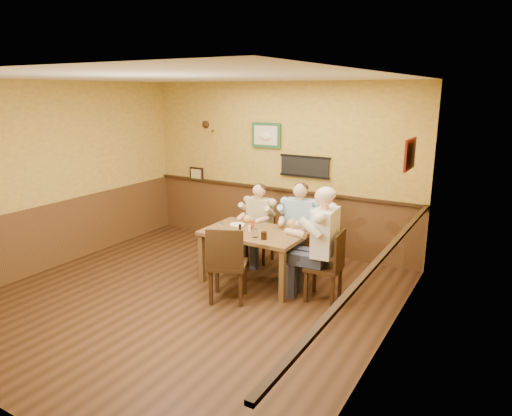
% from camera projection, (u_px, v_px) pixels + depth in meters
% --- Properties ---
extents(room, '(5.02, 5.03, 2.81)m').
position_uv_depth(room, '(200.00, 171.00, 5.65)').
color(room, black).
rests_on(room, ground).
extents(dining_table, '(1.40, 0.90, 0.75)m').
position_uv_depth(dining_table, '(255.00, 237.00, 6.38)').
color(dining_table, brown).
rests_on(dining_table, ground).
extents(chair_back_left, '(0.37, 0.37, 0.79)m').
position_uv_depth(chair_back_left, '(260.00, 237.00, 7.22)').
color(chair_back_left, '#332110').
rests_on(chair_back_left, ground).
extents(chair_back_right, '(0.45, 0.45, 0.86)m').
position_uv_depth(chair_back_right, '(300.00, 244.00, 6.82)').
color(chair_back_right, '#332110').
rests_on(chair_back_right, ground).
extents(chair_right_end, '(0.47, 0.47, 0.94)m').
position_uv_depth(chair_right_end, '(324.00, 266.00, 5.85)').
color(chair_right_end, '#332110').
rests_on(chair_right_end, ground).
extents(chair_near_side, '(0.62, 0.62, 1.01)m').
position_uv_depth(chair_near_side, '(228.00, 263.00, 5.85)').
color(chair_near_side, '#332110').
rests_on(chair_near_side, ground).
extents(diner_tan_shirt, '(0.53, 0.53, 1.13)m').
position_uv_depth(diner_tan_shirt, '(260.00, 227.00, 7.17)').
color(diner_tan_shirt, beige).
rests_on(diner_tan_shirt, ground).
extents(diner_blue_polo, '(0.64, 0.64, 1.22)m').
position_uv_depth(diner_blue_polo, '(300.00, 232.00, 6.77)').
color(diner_blue_polo, '#8CB2D2').
rests_on(diner_blue_polo, ground).
extents(diner_white_elder, '(0.67, 0.67, 1.35)m').
position_uv_depth(diner_white_elder, '(324.00, 251.00, 5.80)').
color(diner_white_elder, white).
rests_on(diner_white_elder, ground).
extents(water_glass_left, '(0.09, 0.09, 0.11)m').
position_uv_depth(water_glass_left, '(221.00, 227.00, 6.35)').
color(water_glass_left, white).
rests_on(water_glass_left, dining_table).
extents(water_glass_mid, '(0.08, 0.08, 0.12)m').
position_uv_depth(water_glass_mid, '(255.00, 233.00, 6.07)').
color(water_glass_mid, white).
rests_on(water_glass_mid, dining_table).
extents(cola_tumbler, '(0.08, 0.08, 0.10)m').
position_uv_depth(cola_tumbler, '(264.00, 235.00, 6.00)').
color(cola_tumbler, black).
rests_on(cola_tumbler, dining_table).
extents(hot_sauce_bottle, '(0.05, 0.05, 0.17)m').
position_uv_depth(hot_sauce_bottle, '(252.00, 225.00, 6.35)').
color(hot_sauce_bottle, '#B03312').
rests_on(hot_sauce_bottle, dining_table).
extents(salt_shaker, '(0.04, 0.04, 0.08)m').
position_uv_depth(salt_shaker, '(249.00, 229.00, 6.32)').
color(salt_shaker, silver).
rests_on(salt_shaker, dining_table).
extents(pepper_shaker, '(0.04, 0.04, 0.09)m').
position_uv_depth(pepper_shaker, '(240.00, 227.00, 6.37)').
color(pepper_shaker, black).
rests_on(pepper_shaker, dining_table).
extents(plate_far_left, '(0.22, 0.22, 0.01)m').
position_uv_depth(plate_far_left, '(237.00, 224.00, 6.64)').
color(plate_far_left, white).
rests_on(plate_far_left, dining_table).
extents(plate_far_right, '(0.27, 0.27, 0.02)m').
position_uv_depth(plate_far_right, '(296.00, 232.00, 6.28)').
color(plate_far_right, white).
rests_on(plate_far_right, dining_table).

